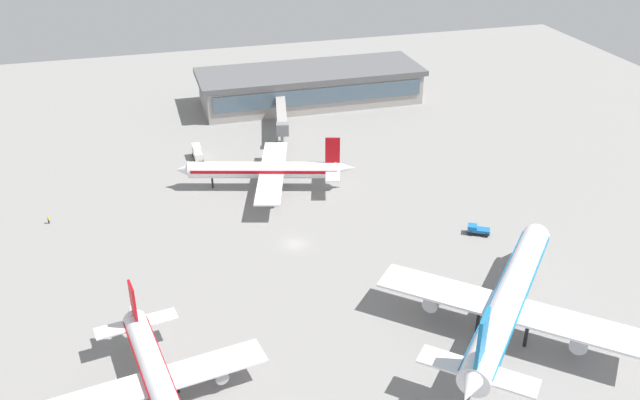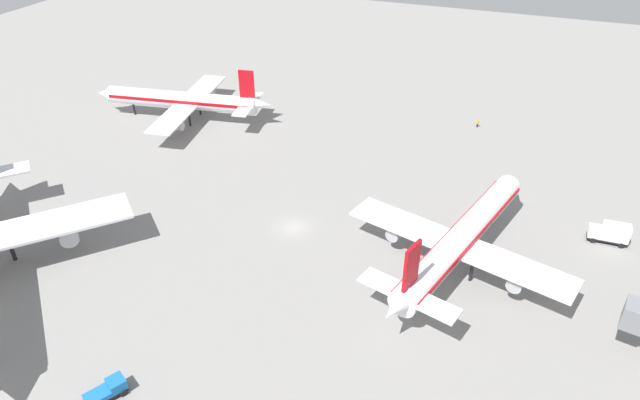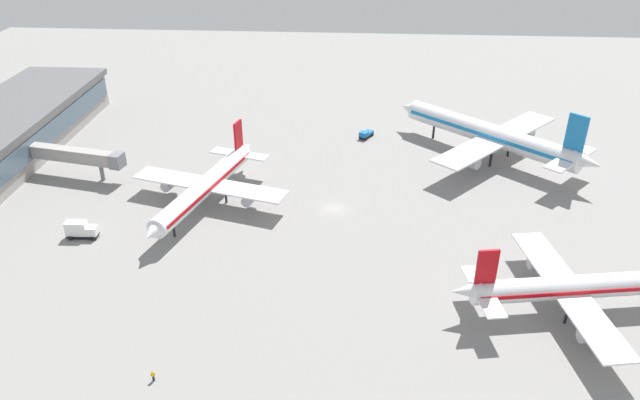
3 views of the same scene
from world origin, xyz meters
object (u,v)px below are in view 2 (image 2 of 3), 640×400
Objects in this scene: airplane_taxiing at (461,238)px; ground_crew_worker at (478,123)px; airplane_at_gate at (183,100)px; pushback_tractor at (108,390)px; catering_truck at (610,233)px.

airplane_taxiing is 23.93× the size of ground_crew_worker.
airplane_at_gate is 0.98× the size of airplane_taxiing.
pushback_tractor is at bearing 142.54° from ground_crew_worker.
airplane_taxiing is 7.06× the size of catering_truck.
catering_truck is at bearing -17.15° from pushback_tractor.
ground_crew_worker is at bearing -172.07° from airplane_at_gate.
pushback_tractor reaches higher than ground_crew_worker.
airplane_at_gate reaches higher than catering_truck.
airplane_taxiing reaches higher than airplane_at_gate.
catering_truck is 41.32m from ground_crew_worker.
airplane_taxiing is at bearing 165.55° from ground_crew_worker.
pushback_tractor is (-36.64, 31.67, -3.54)m from airplane_taxiing.
catering_truck is at bearing 160.37° from airplane_at_gate.
airplane_at_gate is at bearing 54.88° from pushback_tractor.
airplane_taxiing is at bearing -11.85° from pushback_tractor.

